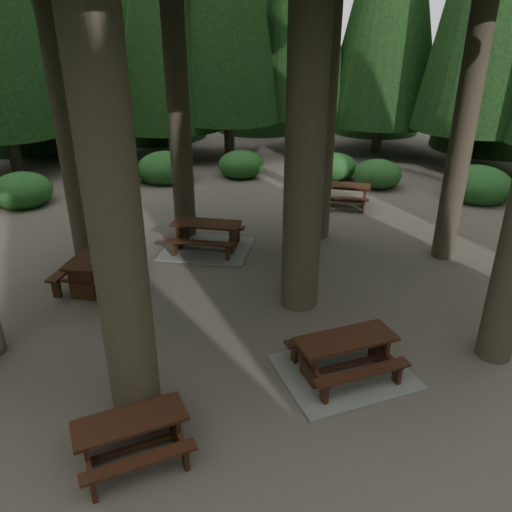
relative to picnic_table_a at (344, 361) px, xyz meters
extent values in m
plane|color=#574F46|center=(-0.91, 2.49, -0.27)|extent=(80.00, 80.00, 0.00)
cube|color=gray|center=(0.00, 0.00, -0.24)|extent=(2.61, 2.28, 0.05)
cube|color=#351910|center=(0.00, 0.00, 0.49)|extent=(1.91, 1.00, 0.06)
cube|color=#351910|center=(-0.10, 0.60, 0.19)|extent=(1.84, 0.55, 0.05)
cube|color=#351910|center=(0.10, -0.60, 0.19)|extent=(1.84, 0.55, 0.05)
cube|color=#351910|center=(-0.72, -0.12, 0.10)|extent=(0.17, 0.56, 0.73)
cube|color=#351910|center=(-0.72, -0.12, 0.16)|extent=(0.32, 1.46, 0.06)
cube|color=#351910|center=(0.72, 0.12, 0.10)|extent=(0.17, 0.56, 0.73)
cube|color=#351910|center=(0.72, 0.12, 0.16)|extent=(0.32, 1.46, 0.06)
cube|color=#351910|center=(0.00, 0.00, -0.09)|extent=(1.51, 0.33, 0.08)
cube|color=#351910|center=(-4.79, 4.58, 0.56)|extent=(1.43, 2.15, 0.07)
cube|color=#351910|center=(-5.42, 4.81, 0.23)|extent=(0.96, 1.97, 0.06)
cube|color=#351910|center=(-4.17, 4.34, 0.23)|extent=(0.96, 1.97, 0.06)
cube|color=#351910|center=(-5.07, 3.83, 0.13)|extent=(0.60, 0.30, 0.80)
cube|color=#351910|center=(-5.07, 3.83, 0.20)|extent=(1.54, 0.65, 0.07)
cube|color=#351910|center=(-4.51, 5.32, 0.13)|extent=(0.60, 0.30, 0.80)
cube|color=#351910|center=(-4.51, 5.32, 0.20)|extent=(1.54, 0.65, 0.07)
cube|color=#351910|center=(-4.79, 4.58, -0.07)|extent=(0.67, 1.59, 0.09)
cube|color=gray|center=(-1.89, 6.17, -0.24)|extent=(3.03, 2.79, 0.05)
cube|color=#351910|center=(-1.89, 6.17, 0.53)|extent=(2.06, 1.40, 0.06)
cube|color=#351910|center=(-1.66, 6.77, 0.21)|extent=(1.89, 0.96, 0.05)
cube|color=#351910|center=(-2.13, 5.58, 0.21)|extent=(1.89, 0.96, 0.05)
cube|color=#351910|center=(-2.61, 6.46, 0.12)|extent=(0.30, 0.58, 0.77)
cube|color=#351910|center=(-2.61, 6.46, 0.18)|extent=(0.65, 1.47, 0.06)
cube|color=#351910|center=(-1.18, 5.89, 0.12)|extent=(0.30, 0.58, 0.77)
cube|color=#351910|center=(-1.18, 5.89, 0.18)|extent=(0.65, 1.47, 0.06)
cube|color=#351910|center=(-1.89, 6.17, -0.08)|extent=(1.52, 0.67, 0.09)
cube|color=#351910|center=(3.37, 9.18, 0.48)|extent=(1.92, 1.38, 0.06)
cube|color=#351910|center=(3.62, 9.72, 0.18)|extent=(1.73, 0.97, 0.05)
cube|color=#351910|center=(3.12, 8.63, 0.18)|extent=(1.73, 0.97, 0.05)
cube|color=#351910|center=(2.72, 9.48, 0.09)|extent=(0.30, 0.53, 0.72)
cube|color=#351910|center=(2.72, 9.48, 0.15)|extent=(0.67, 1.34, 0.06)
cube|color=#351910|center=(4.02, 8.88, 0.09)|extent=(0.30, 0.53, 0.72)
cube|color=#351910|center=(4.02, 8.88, 0.15)|extent=(0.67, 1.34, 0.06)
cube|color=#351910|center=(3.37, 9.18, -0.09)|extent=(1.39, 0.69, 0.08)
cube|color=#351910|center=(-3.78, -1.26, 0.41)|extent=(1.73, 0.98, 0.05)
cube|color=#351910|center=(-3.91, -0.74, 0.14)|extent=(1.63, 0.59, 0.05)
cube|color=#351910|center=(-3.66, -1.79, 0.14)|extent=(1.63, 0.59, 0.05)
cube|color=#351910|center=(-4.42, -1.41, 0.06)|extent=(0.18, 0.50, 0.65)
cube|color=#351910|center=(-4.42, -1.41, 0.11)|extent=(0.37, 1.29, 0.05)
cube|color=#351910|center=(-3.15, -1.12, 0.06)|extent=(0.18, 0.50, 0.65)
cube|color=#351910|center=(-3.15, -1.12, 0.11)|extent=(0.37, 1.29, 0.05)
cube|color=#351910|center=(-3.78, -1.26, -0.11)|extent=(1.33, 0.38, 0.07)
ellipsoid|color=#205D29|center=(8.53, 8.94, 0.13)|extent=(2.42, 2.42, 1.49)
ellipsoid|color=#205D29|center=(5.52, 11.18, 0.13)|extent=(1.90, 1.90, 1.17)
ellipsoid|color=#205D29|center=(4.23, 12.66, 0.13)|extent=(1.84, 1.84, 1.13)
ellipsoid|color=#205D29|center=(0.38, 13.74, 0.13)|extent=(1.95, 1.95, 1.20)
ellipsoid|color=#205D29|center=(-2.85, 13.70, 0.13)|extent=(2.31, 2.31, 1.42)
ellipsoid|color=#205D29|center=(-5.01, 13.05, 0.13)|extent=(1.93, 1.93, 1.19)
ellipsoid|color=#205D29|center=(-8.03, 11.55, 0.13)|extent=(2.15, 2.15, 1.32)
camera|label=1|loc=(-3.05, -7.08, 5.61)|focal=35.00mm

